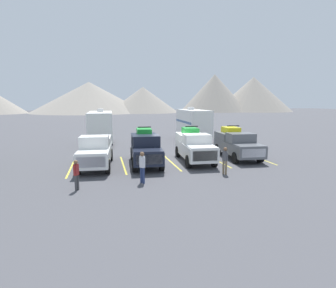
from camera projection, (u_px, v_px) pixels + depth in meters
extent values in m
plane|color=#47474C|center=(170.00, 161.00, 20.37)|extent=(240.00, 240.00, 0.00)
cube|color=white|center=(96.00, 154.00, 18.36)|extent=(2.36, 5.66, 0.92)
cube|color=white|center=(92.00, 152.00, 16.34)|extent=(1.98, 1.69, 0.08)
cube|color=white|center=(94.00, 142.00, 17.74)|extent=(1.93, 1.57, 0.84)
cube|color=slate|center=(93.00, 143.00, 17.17)|extent=(1.73, 0.36, 0.62)
cube|color=white|center=(97.00, 140.00, 19.70)|extent=(2.09, 2.68, 0.52)
cube|color=silver|center=(91.00, 162.00, 15.69)|extent=(1.65, 0.19, 0.64)
cylinder|color=black|center=(108.00, 166.00, 16.74)|extent=(0.35, 0.91, 0.89)
cylinder|color=black|center=(78.00, 168.00, 16.46)|extent=(0.35, 0.91, 0.89)
cylinder|color=black|center=(111.00, 155.00, 20.41)|extent=(0.35, 0.91, 0.89)
cylinder|color=black|center=(86.00, 155.00, 20.12)|extent=(0.35, 0.91, 0.89)
cube|color=black|center=(146.00, 152.00, 18.96)|extent=(2.32, 5.52, 0.88)
cube|color=black|center=(148.00, 150.00, 17.00)|extent=(1.95, 1.64, 0.08)
cube|color=black|center=(146.00, 141.00, 18.35)|extent=(1.90, 1.53, 0.81)
cube|color=slate|center=(147.00, 142.00, 17.80)|extent=(1.70, 0.36, 0.60)
cube|color=black|center=(144.00, 139.00, 20.26)|extent=(2.06, 2.61, 0.62)
cube|color=silver|center=(149.00, 159.00, 16.36)|extent=(1.63, 0.18, 0.62)
cylinder|color=black|center=(162.00, 164.00, 17.39)|extent=(0.35, 0.97, 0.95)
cylinder|color=black|center=(134.00, 165.00, 17.11)|extent=(0.35, 0.97, 0.95)
cylinder|color=black|center=(155.00, 153.00, 20.96)|extent=(0.35, 0.97, 0.95)
cylinder|color=black|center=(132.00, 154.00, 20.68)|extent=(0.35, 0.97, 0.95)
cube|color=green|center=(144.00, 132.00, 20.17)|extent=(1.17, 1.66, 0.45)
cylinder|color=black|center=(150.00, 132.00, 19.71)|extent=(0.21, 0.45, 0.44)
cylinder|color=black|center=(139.00, 133.00, 19.58)|extent=(0.21, 0.45, 0.44)
cylinder|color=black|center=(149.00, 131.00, 20.77)|extent=(0.21, 0.45, 0.44)
cylinder|color=black|center=(138.00, 131.00, 20.64)|extent=(0.21, 0.45, 0.44)
cube|color=black|center=(144.00, 127.00, 19.68)|extent=(0.96, 0.15, 0.08)
cube|color=white|center=(195.00, 149.00, 19.95)|extent=(2.35, 5.47, 0.97)
cube|color=white|center=(202.00, 147.00, 17.99)|extent=(1.98, 1.63, 0.08)
cube|color=white|center=(197.00, 139.00, 19.35)|extent=(1.93, 1.52, 0.72)
cube|color=slate|center=(199.00, 140.00, 18.80)|extent=(1.73, 0.34, 0.53)
cube|color=white|center=(190.00, 137.00, 21.24)|extent=(2.09, 2.59, 0.53)
cube|color=silver|center=(205.00, 156.00, 17.37)|extent=(1.66, 0.19, 0.68)
cylinder|color=black|center=(214.00, 161.00, 18.40)|extent=(0.35, 0.90, 0.88)
cylinder|color=black|center=(188.00, 162.00, 18.12)|extent=(0.35, 0.90, 0.88)
cylinder|color=black|center=(199.00, 151.00, 21.94)|extent=(0.35, 0.90, 0.88)
cylinder|color=black|center=(178.00, 152.00, 21.66)|extent=(0.35, 0.90, 0.88)
cube|color=green|center=(190.00, 131.00, 21.16)|extent=(1.19, 1.65, 0.45)
cylinder|color=black|center=(197.00, 131.00, 20.70)|extent=(0.21, 0.45, 0.44)
cylinder|color=black|center=(186.00, 132.00, 20.56)|extent=(0.21, 0.45, 0.44)
cylinder|color=black|center=(194.00, 130.00, 21.76)|extent=(0.21, 0.45, 0.44)
cylinder|color=black|center=(183.00, 130.00, 21.62)|extent=(0.21, 0.45, 0.44)
cube|color=black|center=(192.00, 126.00, 20.67)|extent=(0.98, 0.15, 0.08)
cube|color=#595B60|center=(238.00, 147.00, 21.37)|extent=(2.49, 5.66, 0.86)
cube|color=#595B60|center=(249.00, 145.00, 19.36)|extent=(2.11, 1.69, 0.08)
cube|color=#595B60|center=(241.00, 138.00, 20.76)|extent=(2.06, 1.58, 0.75)
cube|color=slate|center=(244.00, 139.00, 20.20)|extent=(1.84, 0.35, 0.55)
cube|color=#595B60|center=(231.00, 136.00, 22.71)|extent=(2.22, 2.69, 0.57)
cube|color=silver|center=(254.00, 153.00, 18.71)|extent=(1.77, 0.19, 0.60)
cylinder|color=black|center=(260.00, 157.00, 19.76)|extent=(0.34, 0.85, 0.83)
cylinder|color=black|center=(235.00, 158.00, 19.46)|extent=(0.34, 0.85, 0.83)
cylinder|color=black|center=(239.00, 148.00, 23.42)|extent=(0.34, 0.85, 0.83)
cylinder|color=black|center=(218.00, 149.00, 23.12)|extent=(0.34, 0.85, 0.83)
cube|color=yellow|center=(231.00, 130.00, 22.63)|extent=(1.26, 1.71, 0.45)
cylinder|color=black|center=(239.00, 130.00, 22.16)|extent=(0.21, 0.45, 0.44)
cylinder|color=black|center=(228.00, 131.00, 22.01)|extent=(0.21, 0.45, 0.44)
cylinder|color=black|center=(233.00, 129.00, 23.25)|extent=(0.21, 0.45, 0.44)
cylinder|color=black|center=(223.00, 129.00, 23.10)|extent=(0.21, 0.45, 0.44)
cube|color=black|center=(233.00, 126.00, 22.13)|extent=(1.04, 0.16, 0.08)
cube|color=gold|center=(71.00, 167.00, 18.30)|extent=(0.12, 5.50, 0.01)
cube|color=gold|center=(123.00, 165.00, 19.12)|extent=(0.12, 5.50, 0.01)
cube|color=gold|center=(171.00, 162.00, 19.93)|extent=(0.12, 5.50, 0.01)
cube|color=gold|center=(215.00, 160.00, 20.75)|extent=(0.12, 5.50, 0.01)
cube|color=gold|center=(256.00, 157.00, 21.57)|extent=(0.12, 5.50, 0.01)
cube|color=white|center=(101.00, 126.00, 27.74)|extent=(2.49, 6.67, 2.82)
cube|color=#4C6B99|center=(89.00, 125.00, 27.48)|extent=(0.19, 6.34, 0.24)
cube|color=silver|center=(100.00, 110.00, 28.45)|extent=(0.62, 0.72, 0.30)
cube|color=#333333|center=(100.00, 148.00, 24.23)|extent=(0.15, 1.20, 0.12)
cylinder|color=black|center=(112.00, 142.00, 27.44)|extent=(0.24, 0.77, 0.76)
cylinder|color=black|center=(90.00, 142.00, 27.00)|extent=(0.24, 0.77, 0.76)
cylinder|color=black|center=(112.00, 139.00, 28.97)|extent=(0.24, 0.77, 0.76)
cylinder|color=black|center=(91.00, 140.00, 28.54)|extent=(0.24, 0.77, 0.76)
cube|color=white|center=(193.00, 123.00, 30.89)|extent=(2.54, 6.70, 2.93)
cube|color=#4C6B99|center=(183.00, 122.00, 30.62)|extent=(0.19, 6.37, 0.24)
cube|color=silver|center=(191.00, 108.00, 31.60)|extent=(0.62, 0.72, 0.30)
cube|color=#333333|center=(204.00, 142.00, 27.37)|extent=(0.15, 1.20, 0.12)
cylinder|color=black|center=(204.00, 137.00, 30.60)|extent=(0.24, 0.77, 0.76)
cylinder|color=black|center=(186.00, 138.00, 30.15)|extent=(0.24, 0.77, 0.76)
cylinder|color=black|center=(200.00, 136.00, 32.14)|extent=(0.24, 0.77, 0.76)
cylinder|color=black|center=(182.00, 136.00, 31.69)|extent=(0.24, 0.77, 0.76)
cylinder|color=navy|center=(141.00, 175.00, 14.84)|extent=(0.13, 0.13, 0.89)
cylinder|color=navy|center=(144.00, 176.00, 14.73)|extent=(0.13, 0.13, 0.89)
cube|color=silver|center=(142.00, 162.00, 14.66)|extent=(0.32, 0.33, 0.63)
sphere|color=brown|center=(142.00, 154.00, 14.59)|extent=(0.24, 0.24, 0.24)
cylinder|color=silver|center=(140.00, 162.00, 14.76)|extent=(0.10, 0.10, 0.57)
cylinder|color=silver|center=(144.00, 163.00, 14.58)|extent=(0.10, 0.10, 0.57)
cylinder|color=#726047|center=(223.00, 167.00, 16.61)|extent=(0.12, 0.12, 0.86)
cylinder|color=#726047|center=(226.00, 168.00, 16.50)|extent=(0.12, 0.12, 0.86)
cube|color=#4C4C51|center=(225.00, 156.00, 16.44)|extent=(0.31, 0.32, 0.61)
sphere|color=brown|center=(225.00, 149.00, 16.38)|extent=(0.23, 0.23, 0.23)
cylinder|color=#4C4C51|center=(223.00, 156.00, 16.53)|extent=(0.10, 0.10, 0.55)
cylinder|color=#4C4C51|center=(227.00, 157.00, 16.36)|extent=(0.10, 0.10, 0.55)
cylinder|color=#3F3F42|center=(78.00, 182.00, 13.68)|extent=(0.12, 0.12, 0.79)
cylinder|color=#3F3F42|center=(76.00, 183.00, 13.53)|extent=(0.12, 0.12, 0.79)
cube|color=maroon|center=(76.00, 170.00, 13.50)|extent=(0.28, 0.29, 0.56)
sphere|color=brown|center=(76.00, 162.00, 13.43)|extent=(0.21, 0.21, 0.21)
cylinder|color=maroon|center=(78.00, 170.00, 13.62)|extent=(0.09, 0.09, 0.50)
cylinder|color=maroon|center=(74.00, 171.00, 13.38)|extent=(0.09, 0.09, 0.50)
cone|color=gray|center=(89.00, 97.00, 104.10)|extent=(43.55, 43.55, 11.64)
cone|color=gray|center=(143.00, 100.00, 104.81)|extent=(27.61, 27.61, 9.78)
cone|color=gray|center=(214.00, 93.00, 113.90)|extent=(28.72, 28.72, 15.50)
cone|color=gray|center=(253.00, 94.00, 116.88)|extent=(32.75, 32.75, 14.64)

